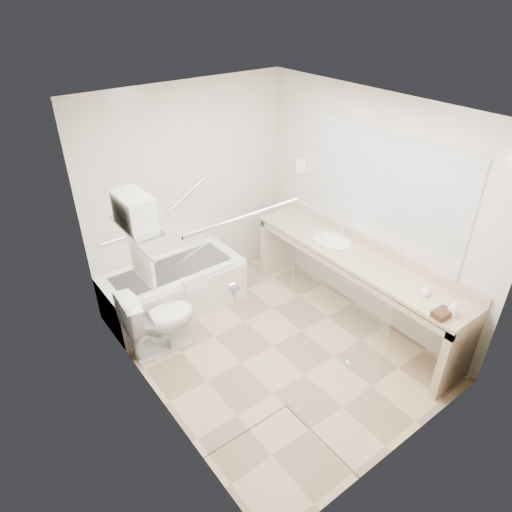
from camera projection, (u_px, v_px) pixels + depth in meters
floor at (273, 346)px, 4.93m from camera, size 3.20×3.20×0.00m
ceiling at (279, 111)px, 3.61m from camera, size 2.60×3.20×0.10m
wall_back at (189, 192)px, 5.36m from camera, size 2.60×0.10×2.50m
wall_front at (420, 339)px, 3.18m from camera, size 2.60×0.10×2.50m
wall_left at (148, 297)px, 3.60m from camera, size 0.10×3.20×2.50m
wall_right at (368, 210)px, 4.94m from camera, size 0.10×3.20×2.50m
bathtub at (174, 288)px, 5.37m from camera, size 1.60×0.73×0.59m
grab_bar_short at (118, 239)px, 5.00m from camera, size 0.40×0.03×0.03m
grab_bar_long at (187, 194)px, 5.30m from camera, size 0.53×0.03×0.33m
shower_enclosure at (287, 344)px, 3.42m from camera, size 0.96×0.91×2.11m
towel_shelf at (136, 220)px, 3.64m from camera, size 0.24×0.55×0.81m
vanity_counter at (355, 271)px, 5.01m from camera, size 0.55×2.70×0.95m
sink at (332, 242)px, 5.21m from camera, size 0.40×0.52×0.14m
faucet at (342, 230)px, 5.22m from camera, size 0.03×0.03×0.14m
mirror at (383, 189)px, 4.67m from camera, size 0.02×2.00×1.20m
hairdryer_unit at (301, 166)px, 5.52m from camera, size 0.08×0.10×0.18m
toilet at (160, 320)px, 4.72m from camera, size 0.79×0.48×0.75m
amenity_basket at (442, 314)px, 4.01m from camera, size 0.18×0.13×0.06m
soap_bottle_a at (452, 312)px, 4.02m from camera, size 0.07×0.15×0.07m
soap_bottle_b at (426, 291)px, 4.27m from camera, size 0.09×0.12×0.09m
water_bottle_left at (320, 234)px, 5.12m from camera, size 0.06×0.06×0.20m
water_bottle_mid at (306, 218)px, 5.49m from camera, size 0.06×0.06×0.18m
water_bottle_right at (280, 209)px, 5.69m from camera, size 0.06×0.06×0.19m
drinking_glass_near at (301, 232)px, 5.24m from camera, size 0.08×0.08×0.10m
drinking_glass_far at (323, 242)px, 5.06m from camera, size 0.08×0.08×0.10m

